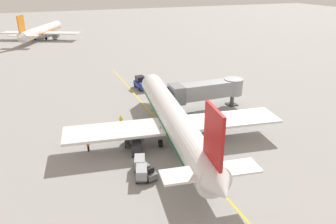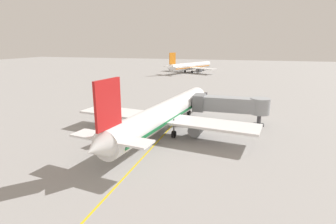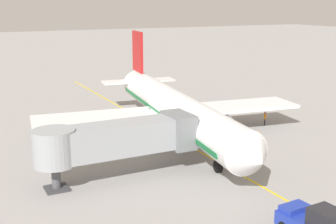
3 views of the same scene
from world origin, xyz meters
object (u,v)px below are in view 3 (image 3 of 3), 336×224
at_px(baggage_cart_tail_end, 194,107).
at_px(ground_crew_wing_walker, 222,131).
at_px(baggage_cart_front, 224,123).
at_px(parked_airliner, 174,108).
at_px(ground_crew_loader, 265,118).
at_px(baggage_cart_third_in_train, 200,111).
at_px(baggage_cart_second_in_train, 211,118).
at_px(ground_crew_marshaller, 258,138).
at_px(pushback_tractor, 315,224).
at_px(baggage_tug_lead, 190,109).
at_px(jet_bridge, 117,139).

relative_size(baggage_cart_tail_end, ground_crew_wing_walker, 1.76).
distance_m(baggage_cart_front, ground_crew_wing_walker, 3.65).
bearing_deg(ground_crew_wing_walker, parked_airliner, -41.72).
bearing_deg(ground_crew_loader, baggage_cart_third_in_train, -52.56).
relative_size(parked_airliner, baggage_cart_tail_end, 12.56).
relative_size(baggage_cart_second_in_train, baggage_cart_tail_end, 1.00).
relative_size(baggage_cart_front, ground_crew_marshaller, 1.76).
height_order(pushback_tractor, ground_crew_marshaller, pushback_tractor).
bearing_deg(baggage_cart_second_in_train, parked_airliner, 18.44).
xyz_separation_m(pushback_tractor, baggage_tug_lead, (-9.00, -31.36, -0.39)).
distance_m(baggage_tug_lead, baggage_cart_front, 8.37).
distance_m(parked_airliner, ground_crew_marshaller, 9.68).
xyz_separation_m(baggage_cart_third_in_train, ground_crew_loader, (-5.12, 6.69, 0.00)).
height_order(baggage_cart_front, ground_crew_loader, ground_crew_loader).
bearing_deg(ground_crew_marshaller, jet_bridge, 4.88).
bearing_deg(ground_crew_wing_walker, baggage_cart_third_in_train, -106.34).
relative_size(jet_bridge, ground_crew_loader, 8.05).
distance_m(pushback_tractor, ground_crew_marshaller, 18.38).
bearing_deg(baggage_tug_lead, baggage_cart_tail_end, -165.84).
bearing_deg(baggage_cart_third_in_train, baggage_cart_front, 85.58).
distance_m(baggage_cart_front, baggage_cart_third_in_train, 6.38).
relative_size(baggage_cart_front, ground_crew_loader, 1.76).
bearing_deg(ground_crew_marshaller, baggage_cart_tail_end, -94.98).
relative_size(baggage_tug_lead, baggage_cart_tail_end, 0.91).
height_order(baggage_cart_front, baggage_cart_second_in_train, same).
height_order(baggage_cart_front, ground_crew_wing_walker, ground_crew_wing_walker).
height_order(parked_airliner, baggage_cart_third_in_train, parked_airliner).
bearing_deg(pushback_tractor, ground_crew_wing_walker, -108.19).
xyz_separation_m(pushback_tractor, baggage_cart_second_in_train, (-8.66, -25.73, -0.15)).
height_order(baggage_cart_second_in_train, ground_crew_wing_walker, ground_crew_wing_walker).
distance_m(baggage_tug_lead, baggage_cart_third_in_train, 2.05).
relative_size(baggage_cart_third_in_train, ground_crew_wing_walker, 1.76).
xyz_separation_m(parked_airliner, baggage_cart_tail_end, (-7.19, -7.85, -2.24)).
bearing_deg(parked_airliner, ground_crew_marshaller, 128.53).
xyz_separation_m(parked_airliner, baggage_cart_front, (-6.26, 0.71, -2.24)).
bearing_deg(parked_airliner, baggage_cart_second_in_train, -161.56).
relative_size(jet_bridge, baggage_cart_third_in_train, 4.58).
distance_m(baggage_tug_lead, ground_crew_wing_walker, 11.52).
relative_size(baggage_tug_lead, ground_crew_loader, 1.60).
relative_size(pushback_tractor, ground_crew_loader, 2.68).
xyz_separation_m(baggage_cart_front, ground_crew_marshaller, (0.40, 6.66, 0.00)).
bearing_deg(baggage_cart_tail_end, baggage_cart_front, 83.79).
distance_m(parked_airliner, baggage_cart_front, 6.69).
bearing_deg(pushback_tractor, ground_crew_loader, -122.49).
distance_m(baggage_cart_front, ground_crew_loader, 5.62).
height_order(jet_bridge, baggage_cart_front, jet_bridge).
relative_size(baggage_cart_third_in_train, ground_crew_loader, 1.76).
distance_m(baggage_cart_front, baggage_cart_second_in_train, 2.74).
height_order(jet_bridge, baggage_cart_tail_end, jet_bridge).
distance_m(ground_crew_wing_walker, ground_crew_loader, 8.24).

